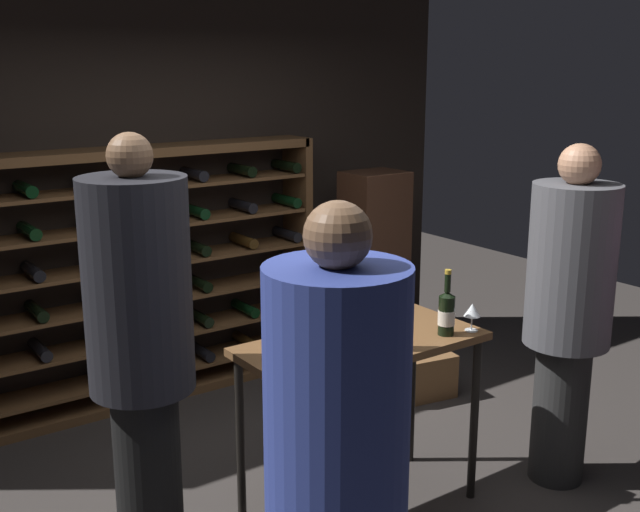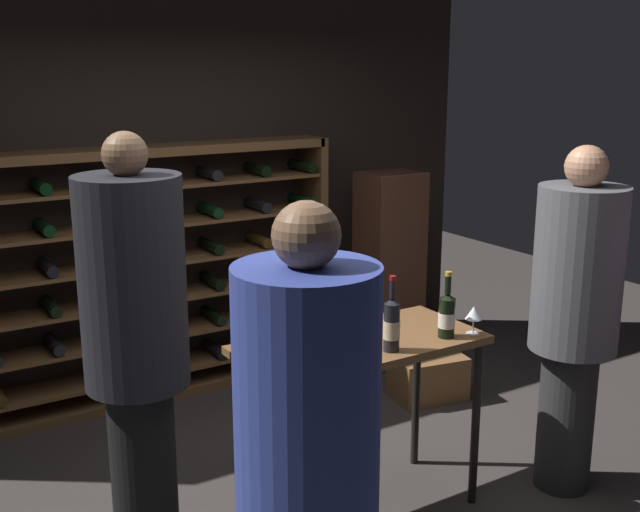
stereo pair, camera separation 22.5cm
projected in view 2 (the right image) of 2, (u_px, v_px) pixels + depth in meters
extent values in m
cube|color=black|center=(161.00, 183.00, 5.42)|extent=(5.07, 0.10, 2.93)
cube|color=brown|center=(314.00, 251.00, 5.96)|extent=(0.06, 0.32, 1.75)
cube|color=brown|center=(128.00, 152.00, 5.04)|extent=(2.82, 0.32, 0.06)
cube|color=brown|center=(142.00, 393.00, 5.45)|extent=(2.82, 0.32, 0.06)
cube|color=brown|center=(141.00, 372.00, 5.41)|extent=(2.74, 0.32, 0.02)
cylinder|color=black|center=(114.00, 370.00, 5.30)|extent=(0.08, 0.30, 0.08)
cylinder|color=black|center=(166.00, 359.00, 5.49)|extent=(0.08, 0.30, 0.08)
cylinder|color=black|center=(215.00, 349.00, 5.68)|extent=(0.08, 0.30, 0.08)
cylinder|color=#4C3314|center=(260.00, 340.00, 5.87)|extent=(0.08, 0.30, 0.08)
cube|color=brown|center=(139.00, 337.00, 5.34)|extent=(2.74, 0.32, 0.02)
cylinder|color=black|center=(54.00, 344.00, 5.04)|extent=(0.08, 0.30, 0.08)
cylinder|color=black|center=(111.00, 334.00, 5.23)|extent=(0.08, 0.30, 0.08)
cylinder|color=black|center=(213.00, 315.00, 5.62)|extent=(0.08, 0.30, 0.08)
cylinder|color=black|center=(259.00, 307.00, 5.81)|extent=(0.08, 0.30, 0.08)
cylinder|color=black|center=(303.00, 299.00, 6.00)|extent=(0.08, 0.30, 0.08)
cube|color=brown|center=(136.00, 301.00, 5.28)|extent=(2.74, 0.32, 0.02)
cylinder|color=black|center=(51.00, 306.00, 4.98)|extent=(0.08, 0.30, 0.08)
cylinder|color=black|center=(109.00, 297.00, 5.17)|extent=(0.08, 0.30, 0.08)
cylinder|color=black|center=(212.00, 281.00, 5.55)|extent=(0.08, 0.30, 0.08)
cylinder|color=black|center=(302.00, 267.00, 5.94)|extent=(0.08, 0.30, 0.08)
cube|color=brown|center=(134.00, 264.00, 5.22)|extent=(2.74, 0.32, 0.02)
cylinder|color=black|center=(47.00, 267.00, 4.92)|extent=(0.08, 0.30, 0.08)
cylinder|color=black|center=(106.00, 260.00, 5.11)|extent=(0.08, 0.30, 0.08)
cylinder|color=black|center=(160.00, 252.00, 5.30)|extent=(0.08, 0.30, 0.08)
cylinder|color=black|center=(211.00, 246.00, 5.49)|extent=(0.08, 0.30, 0.08)
cylinder|color=#4C3314|center=(258.00, 240.00, 5.68)|extent=(0.08, 0.30, 0.08)
cylinder|color=black|center=(302.00, 234.00, 5.88)|extent=(0.08, 0.30, 0.08)
cube|color=brown|center=(132.00, 226.00, 5.16)|extent=(2.74, 0.32, 0.02)
cylinder|color=black|center=(44.00, 227.00, 4.86)|extent=(0.08, 0.30, 0.08)
cylinder|color=black|center=(103.00, 221.00, 5.05)|extent=(0.08, 0.30, 0.08)
cylinder|color=black|center=(159.00, 215.00, 5.24)|extent=(0.08, 0.30, 0.08)
cylinder|color=black|center=(210.00, 210.00, 5.43)|extent=(0.08, 0.30, 0.08)
cylinder|color=black|center=(257.00, 205.00, 5.62)|extent=(0.08, 0.30, 0.08)
cylinder|color=black|center=(302.00, 200.00, 5.81)|extent=(0.08, 0.30, 0.08)
cube|color=brown|center=(130.00, 188.00, 5.09)|extent=(2.74, 0.32, 0.02)
cylinder|color=black|center=(40.00, 186.00, 4.79)|extent=(0.08, 0.30, 0.08)
cylinder|color=black|center=(101.00, 182.00, 4.99)|extent=(0.08, 0.30, 0.08)
cylinder|color=black|center=(208.00, 173.00, 5.37)|extent=(0.08, 0.30, 0.08)
cylinder|color=black|center=(257.00, 169.00, 5.56)|extent=(0.08, 0.30, 0.08)
cylinder|color=black|center=(302.00, 166.00, 5.75)|extent=(0.08, 0.30, 0.08)
cube|color=brown|center=(361.00, 345.00, 3.85)|extent=(1.23, 0.59, 0.04)
cylinder|color=black|center=(286.00, 484.00, 3.47)|extent=(0.04, 0.04, 0.90)
cylinder|color=black|center=(476.00, 424.00, 4.05)|extent=(0.04, 0.04, 0.90)
cylinder|color=black|center=(238.00, 440.00, 3.88)|extent=(0.04, 0.04, 0.90)
cylinder|color=black|center=(416.00, 391.00, 4.46)|extent=(0.04, 0.04, 0.90)
cylinder|color=#292929|center=(566.00, 418.00, 4.24)|extent=(0.30, 0.30, 0.80)
cylinder|color=#4C4C51|center=(578.00, 269.00, 4.03)|extent=(0.46, 0.46, 0.87)
sphere|color=#AD7A5B|center=(587.00, 167.00, 3.91)|extent=(0.22, 0.22, 0.22)
cube|color=#26193F|center=(622.00, 248.00, 4.04)|extent=(0.03, 0.05, 0.49)
cylinder|color=#2D3D8C|center=(307.00, 404.00, 2.41)|extent=(0.46, 0.46, 0.88)
sphere|color=brown|center=(306.00, 235.00, 2.28)|extent=(0.21, 0.21, 0.21)
cylinder|color=black|center=(144.00, 471.00, 3.62)|extent=(0.30, 0.30, 0.87)
cylinder|color=black|center=(133.00, 283.00, 3.40)|extent=(0.47, 0.47, 0.94)
sphere|color=brown|center=(125.00, 154.00, 3.26)|extent=(0.19, 0.19, 0.19)
cube|color=brown|center=(428.00, 377.00, 5.42)|extent=(0.53, 0.42, 0.31)
cube|color=#4C2D1E|center=(389.00, 270.00, 5.91)|extent=(0.44, 0.36, 1.49)
cylinder|color=black|center=(447.00, 318.00, 3.88)|extent=(0.08, 0.08, 0.20)
cone|color=black|center=(448.00, 296.00, 3.85)|extent=(0.08, 0.08, 0.03)
cylinder|color=black|center=(448.00, 285.00, 3.84)|extent=(0.03, 0.03, 0.09)
cylinder|color=#B7932D|center=(449.00, 274.00, 3.82)|extent=(0.03, 0.03, 0.02)
cylinder|color=silver|center=(447.00, 320.00, 3.88)|extent=(0.09, 0.09, 0.08)
cylinder|color=black|center=(392.00, 327.00, 3.69)|extent=(0.08, 0.08, 0.23)
cone|color=black|center=(392.00, 301.00, 3.66)|extent=(0.08, 0.08, 0.03)
cylinder|color=black|center=(393.00, 289.00, 3.64)|extent=(0.03, 0.03, 0.09)
cylinder|color=maroon|center=(393.00, 278.00, 3.63)|extent=(0.03, 0.03, 0.02)
cylinder|color=#C6B28C|center=(392.00, 330.00, 3.69)|extent=(0.08, 0.08, 0.09)
cylinder|color=silver|center=(473.00, 333.00, 3.95)|extent=(0.07, 0.07, 0.00)
cylinder|color=silver|center=(473.00, 326.00, 3.94)|extent=(0.01, 0.01, 0.07)
cone|color=silver|center=(474.00, 313.00, 3.92)|extent=(0.09, 0.09, 0.07)
cylinder|color=#590A14|center=(474.00, 315.00, 3.92)|extent=(0.05, 0.05, 0.02)
cylinder|color=silver|center=(333.00, 358.00, 3.62)|extent=(0.07, 0.07, 0.00)
cylinder|color=silver|center=(333.00, 350.00, 3.61)|extent=(0.01, 0.01, 0.07)
cone|color=silver|center=(333.00, 337.00, 3.59)|extent=(0.09, 0.09, 0.06)
cylinder|color=#590A14|center=(333.00, 340.00, 3.60)|extent=(0.05, 0.05, 0.02)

